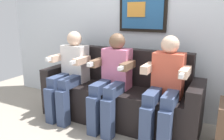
% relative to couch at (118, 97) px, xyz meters
% --- Properties ---
extents(ground_plane, '(5.69, 5.69, 0.00)m').
position_rel_couch_xyz_m(ground_plane, '(0.00, -0.33, -0.31)').
color(ground_plane, '#9E9384').
extents(back_wall_assembly, '(4.38, 0.10, 2.60)m').
position_rel_couch_xyz_m(back_wall_assembly, '(0.00, 0.44, 0.99)').
color(back_wall_assembly, silver).
rests_on(back_wall_assembly, ground_plane).
extents(couch, '(1.98, 0.58, 0.90)m').
position_rel_couch_xyz_m(couch, '(0.00, 0.00, 0.00)').
color(couch, black).
rests_on(couch, ground_plane).
extents(person_on_left, '(0.46, 0.56, 1.11)m').
position_rel_couch_xyz_m(person_on_left, '(-0.62, -0.17, 0.29)').
color(person_on_left, white).
rests_on(person_on_left, ground_plane).
extents(person_in_middle, '(0.46, 0.56, 1.11)m').
position_rel_couch_xyz_m(person_in_middle, '(-0.00, -0.17, 0.29)').
color(person_in_middle, pink).
rests_on(person_in_middle, ground_plane).
extents(person_on_right, '(0.46, 0.56, 1.11)m').
position_rel_couch_xyz_m(person_on_right, '(0.62, -0.17, 0.29)').
color(person_on_right, '#D8593F').
rests_on(person_on_right, ground_plane).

